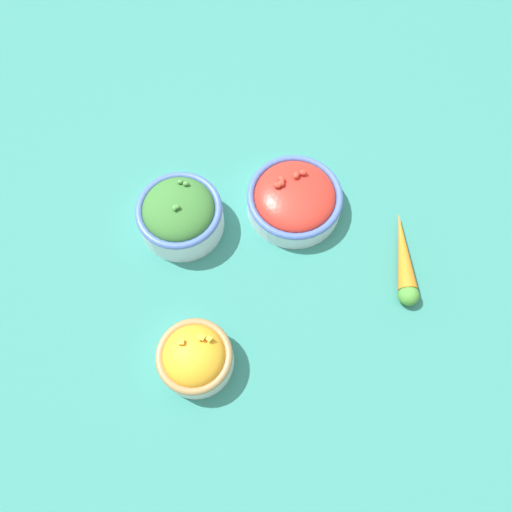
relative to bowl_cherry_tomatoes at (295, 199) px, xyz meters
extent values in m
plane|color=#337F75|center=(-0.12, -0.03, -0.03)|extent=(3.00, 3.00, 0.00)
cylinder|color=silver|center=(0.00, 0.00, -0.01)|extent=(0.16, 0.16, 0.04)
torus|color=#4766B7|center=(0.00, 0.00, 0.01)|extent=(0.16, 0.16, 0.01)
ellipsoid|color=red|center=(0.00, 0.00, 0.01)|extent=(0.14, 0.14, 0.05)
ellipsoid|color=red|center=(-0.02, 0.03, 0.03)|extent=(0.01, 0.02, 0.01)
ellipsoid|color=red|center=(0.00, 0.03, 0.03)|extent=(0.01, 0.02, 0.01)
ellipsoid|color=red|center=(0.03, 0.01, 0.03)|extent=(0.02, 0.02, 0.01)
ellipsoid|color=red|center=(-0.01, 0.02, 0.03)|extent=(0.01, 0.01, 0.01)
ellipsoid|color=red|center=(-0.01, 0.02, 0.03)|extent=(0.02, 0.02, 0.01)
ellipsoid|color=red|center=(0.02, 0.02, 0.03)|extent=(0.02, 0.01, 0.01)
cylinder|color=silver|center=(-0.16, 0.11, 0.00)|extent=(0.14, 0.14, 0.05)
torus|color=#4766B7|center=(-0.16, 0.11, 0.02)|extent=(0.14, 0.14, 0.01)
ellipsoid|color=#387533|center=(-0.16, 0.11, 0.02)|extent=(0.12, 0.12, 0.05)
ellipsoid|color=#47893D|center=(-0.17, 0.10, 0.06)|extent=(0.01, 0.01, 0.01)
ellipsoid|color=#47893D|center=(-0.17, 0.10, 0.06)|extent=(0.01, 0.01, 0.01)
ellipsoid|color=#47893D|center=(-0.13, 0.13, 0.05)|extent=(0.01, 0.01, 0.01)
ellipsoid|color=#47893D|center=(-0.13, 0.12, 0.05)|extent=(0.01, 0.01, 0.01)
cylinder|color=silver|center=(-0.30, -0.09, -0.01)|extent=(0.11, 0.11, 0.04)
torus|color=#997A4C|center=(-0.30, -0.09, 0.02)|extent=(0.11, 0.11, 0.01)
ellipsoid|color=orange|center=(-0.30, -0.09, 0.02)|extent=(0.09, 0.09, 0.05)
cube|color=#F4A828|center=(-0.27, -0.08, 0.04)|extent=(0.01, 0.01, 0.01)
cube|color=#F4A828|center=(-0.30, -0.07, 0.04)|extent=(0.01, 0.01, 0.01)
cube|color=#F4A828|center=(-0.27, -0.09, 0.04)|extent=(0.01, 0.01, 0.01)
cube|color=#F4A828|center=(-0.27, -0.08, 0.04)|extent=(0.01, 0.01, 0.01)
cone|color=orange|center=(0.07, -0.19, -0.01)|extent=(0.12, 0.12, 0.03)
sphere|color=#4C9338|center=(0.01, -0.24, -0.01)|extent=(0.03, 0.03, 0.03)
camera|label=1|loc=(-0.33, -0.25, 0.73)|focal=35.00mm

